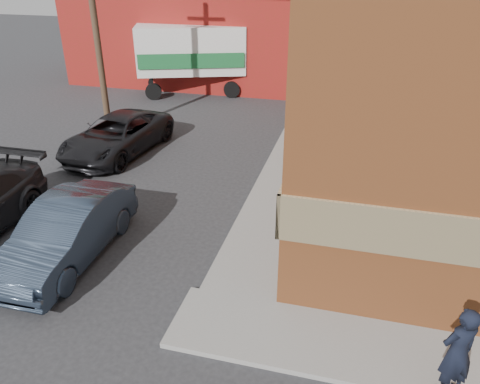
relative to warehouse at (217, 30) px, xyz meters
The scene contains 8 objects.
ground 21.07m from the warehouse, 73.30° to the right, with size 90.00×90.00×0.00m, color #28282B.
sidewalk_west 13.12m from the warehouse, 59.04° to the right, with size 1.80×18.00×0.12m, color gray.
warehouse is the anchor object (origin of this frame).
utility_pole 11.27m from the warehouse, 97.77° to the right, with size 2.00×0.26×9.00m.
man 24.18m from the warehouse, 63.31° to the right, with size 0.67×0.44×1.84m, color black.
sedan 19.71m from the warehouse, 83.97° to the right, with size 1.62×4.66×1.53m, color #2C384A.
suv_a 12.99m from the warehouse, 90.44° to the right, with size 2.41×5.22×1.45m, color black.
box_truck 3.86m from the warehouse, 83.26° to the right, with size 7.63×4.54×3.62m.
Camera 1 is at (2.77, -7.99, 6.99)m, focal length 35.00 mm.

